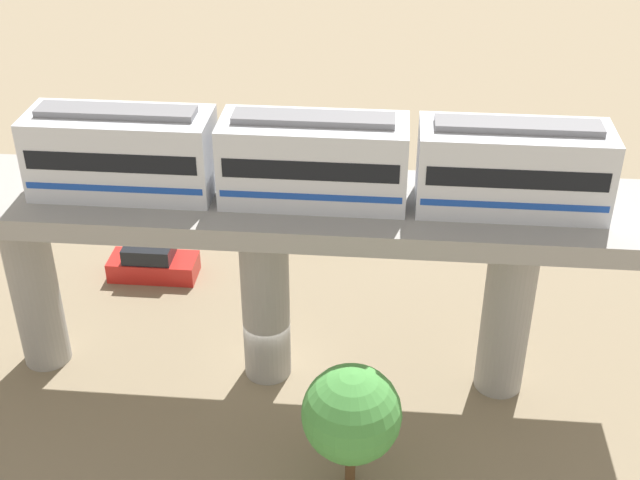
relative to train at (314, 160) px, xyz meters
The scene contains 6 objects.
ground_plane 9.93m from the train, 90.00° to the left, with size 120.00×120.00×0.00m, color #84755B.
viaduct 4.06m from the train, 90.00° to the left, with size 5.20×28.85×8.21m.
train is the anchor object (origin of this frame).
parked_car_yellow 14.94m from the train, ahead, with size 2.73×4.50×1.76m.
parked_car_red 14.00m from the train, 52.27° to the left, with size 1.81×4.21×1.76m.
tree_near_viaduct 8.90m from the train, 162.55° to the right, with size 3.40×3.40×4.87m.
Camera 1 is at (-26.92, -4.55, 22.84)m, focal length 47.55 mm.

